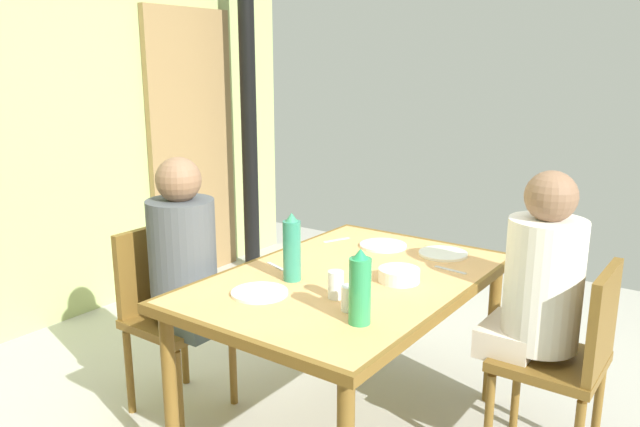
{
  "coord_description": "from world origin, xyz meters",
  "views": [
    {
      "loc": [
        -1.88,
        -1.31,
        1.62
      ],
      "look_at": [
        0.18,
        0.17,
        0.99
      ],
      "focal_mm": 34.64,
      "sensor_mm": 36.0,
      "label": 1
    }
  ],
  "objects": [
    {
      "name": "cutlery_fork_near",
      "position": [
        0.09,
        0.34,
        0.75
      ],
      "size": [
        0.06,
        0.15,
        0.0
      ],
      "primitive_type": "cube",
      "rotation": [
        0.0,
        0.0,
        1.24
      ],
      "color": "silver",
      "rests_on": "dining_table"
    },
    {
      "name": "cutlery_knife_far",
      "position": [
        0.5,
        -0.3,
        0.75
      ],
      "size": [
        0.03,
        0.15,
        0.0
      ],
      "primitive_type": "cube",
      "rotation": [
        0.0,
        0.0,
        1.46
      ],
      "color": "silver",
      "rests_on": "dining_table"
    },
    {
      "name": "dinner_plate_near_right",
      "position": [
        0.68,
        -0.18,
        0.75
      ],
      "size": [
        0.23,
        0.23,
        0.01
      ],
      "primitive_type": "cylinder",
      "color": "white",
      "rests_on": "dining_table"
    },
    {
      "name": "water_bottle_green_near",
      "position": [
        0.01,
        0.18,
        0.88
      ],
      "size": [
        0.07,
        0.07,
        0.29
      ],
      "color": "#30856B",
      "rests_on": "dining_table"
    },
    {
      "name": "cutlery_knife_near",
      "position": [
        0.59,
        0.36,
        0.75
      ],
      "size": [
        0.14,
        0.07,
        0.0
      ],
      "primitive_type": "cube",
      "rotation": [
        0.0,
        0.0,
        5.88
      ],
      "color": "silver",
      "rests_on": "dining_table"
    },
    {
      "name": "door_wooden",
      "position": [
        1.3,
        2.15,
        1.0
      ],
      "size": [
        0.8,
        0.05,
        2.0
      ],
      "primitive_type": "cube",
      "color": "olive",
      "rests_on": "ground_plane"
    },
    {
      "name": "serving_bowl_center",
      "position": [
        0.25,
        -0.18,
        0.77
      ],
      "size": [
        0.17,
        0.17,
        0.05
      ],
      "primitive_type": "cylinder",
      "color": "silver",
      "rests_on": "dining_table"
    },
    {
      "name": "drinking_glass_by_near_diner",
      "position": [
        -0.06,
        -0.08,
        0.8
      ],
      "size": [
        0.06,
        0.06,
        0.11
      ],
      "primitive_type": "cylinder",
      "color": "silver",
      "rests_on": "dining_table"
    },
    {
      "name": "drinking_glass_by_far_diner",
      "position": [
        -0.13,
        -0.18,
        0.79
      ],
      "size": [
        0.06,
        0.06,
        0.09
      ],
      "primitive_type": "cylinder",
      "color": "silver",
      "rests_on": "dining_table"
    },
    {
      "name": "person_near_diner",
      "position": [
        0.49,
        -0.68,
        0.78
      ],
      "size": [
        0.3,
        0.37,
        0.77
      ],
      "color": "silver",
      "rests_on": "ground_plane"
    },
    {
      "name": "dinner_plate_near_left",
      "position": [
        0.64,
        0.12,
        0.75
      ],
      "size": [
        0.23,
        0.23,
        0.01
      ],
      "primitive_type": "cylinder",
      "color": "white",
      "rests_on": "dining_table"
    },
    {
      "name": "chair_far_diner",
      "position": [
        -0.1,
        0.85,
        0.5
      ],
      "size": [
        0.4,
        0.4,
        0.87
      ],
      "rotation": [
        0.0,
        0.0,
        3.14
      ],
      "color": "brown",
      "rests_on": "ground_plane"
    },
    {
      "name": "wall_back",
      "position": [
        0.0,
        2.23,
        1.45
      ],
      "size": [
        4.59,
        0.1,
        2.89
      ],
      "primitive_type": "cube",
      "color": "#A7B86F",
      "rests_on": "ground_plane"
    },
    {
      "name": "dining_table",
      "position": [
        0.18,
        0.02,
        0.67
      ],
      "size": [
        1.42,
        0.96,
        0.74
      ],
      "color": "brown",
      "rests_on": "ground_plane"
    },
    {
      "name": "person_far_diner",
      "position": [
        -0.1,
        0.71,
        0.78
      ],
      "size": [
        0.3,
        0.37,
        0.77
      ],
      "rotation": [
        0.0,
        0.0,
        3.14
      ],
      "color": "#465557",
      "rests_on": "ground_plane"
    },
    {
      "name": "water_bottle_green_far",
      "position": [
        -0.2,
        -0.27,
        0.87
      ],
      "size": [
        0.08,
        0.08,
        0.27
      ],
      "color": "#309758",
      "rests_on": "dining_table"
    },
    {
      "name": "dinner_plate_far_center",
      "position": [
        -0.19,
        0.19,
        0.75
      ],
      "size": [
        0.22,
        0.22,
        0.01
      ],
      "primitive_type": "cylinder",
      "color": "white",
      "rests_on": "dining_table"
    },
    {
      "name": "stove_pipe_column",
      "position": [
        1.64,
        1.88,
        1.45
      ],
      "size": [
        0.12,
        0.12,
        2.89
      ],
      "primitive_type": "cylinder",
      "color": "black",
      "rests_on": "ground_plane"
    },
    {
      "name": "chair_near_diner",
      "position": [
        0.49,
        -0.81,
        0.5
      ],
      "size": [
        0.4,
        0.4,
        0.87
      ],
      "color": "brown",
      "rests_on": "ground_plane"
    }
  ]
}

